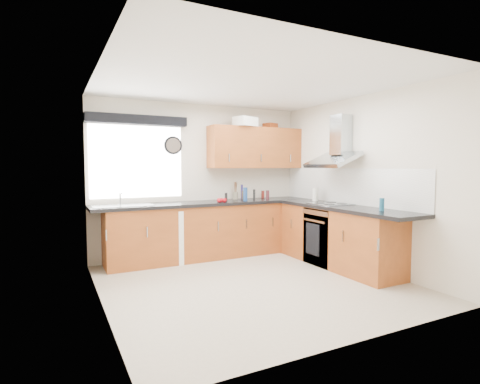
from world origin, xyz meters
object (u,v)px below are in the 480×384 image
washing_machine (163,236)px  oven (330,236)px  upper_cabinets (256,148)px  extractor_hood (337,147)px

washing_machine → oven: bearing=-18.3°
oven → upper_cabinets: upper_cabinets is taller
oven → extractor_hood: (0.10, -0.00, 1.34)m
extractor_hood → upper_cabinets: (-0.65, 1.33, 0.03)m
extractor_hood → upper_cabinets: upper_cabinets is taller
upper_cabinets → washing_machine: upper_cabinets is taller
oven → upper_cabinets: bearing=112.5°
oven → washing_machine: bearing=151.3°
oven → extractor_hood: extractor_hood is taller
extractor_hood → washing_machine: 2.96m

